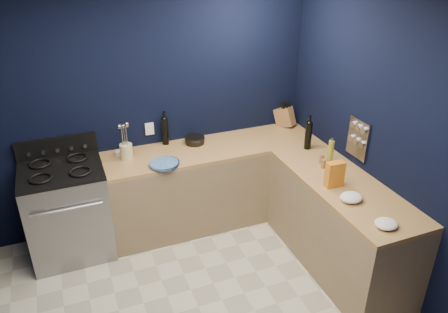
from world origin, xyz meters
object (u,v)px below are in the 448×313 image
gas_range (69,212)px  knife_block (285,117)px  crouton_bag (335,174)px  utensil_crock (126,152)px  plate_stack (164,164)px

gas_range → knife_block: (2.50, 0.24, 0.55)m
gas_range → crouton_bag: size_ratio=3.88×
utensil_crock → crouton_bag: crouton_bag is taller
plate_stack → knife_block: (1.56, 0.44, 0.09)m
utensil_crock → plate_stack: bearing=-42.6°
knife_block → plate_stack: bearing=164.2°
plate_stack → knife_block: knife_block is taller
utensil_crock → crouton_bag: (1.61, -1.21, 0.04)m
crouton_bag → utensil_crock: bearing=145.4°
plate_stack → utensil_crock: 0.42m
plate_stack → crouton_bag: 1.61m
plate_stack → crouton_bag: crouton_bag is taller
plate_stack → utensil_crock: utensil_crock is taller
gas_range → utensil_crock: utensil_crock is taller
gas_range → plate_stack: (0.94, -0.20, 0.46)m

